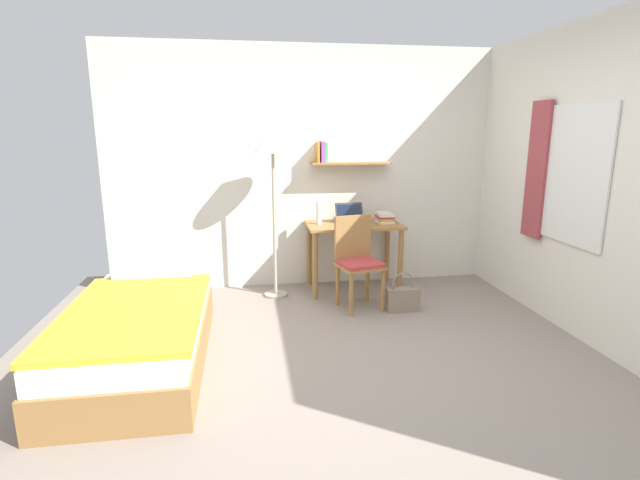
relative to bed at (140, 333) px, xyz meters
The scene contains 11 objects.
ground_plane 1.59m from the bed, 10.48° to the right, with size 5.28×5.28×0.00m, color gray.
wall_back 2.56m from the bed, 48.32° to the left, with size 4.40×0.27×2.60m.
wall_right 3.73m from the bed, ahead, with size 0.10×4.40×2.60m.
bed is the anchor object (origin of this frame).
desk 2.44m from the bed, 35.92° to the left, with size 1.01×0.58×0.74m.
desk_chair 2.10m from the bed, 25.73° to the left, with size 0.48×0.47×0.90m.
standing_lamp 2.15m from the bed, 50.63° to the left, with size 0.38×0.38×1.72m.
laptop 2.47m from the bed, 37.27° to the left, with size 0.31×0.23×0.21m.
water_bottle 2.23m from the bed, 42.55° to the left, with size 0.06×0.06×0.24m, color silver.
book_stack 2.76m from the bed, 31.84° to the left, with size 0.18×0.24×0.11m.
handbag 2.40m from the bed, 17.18° to the left, with size 0.32×0.12×0.39m.
Camera 1 is at (-0.73, -3.19, 1.71)m, focal length 26.69 mm.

